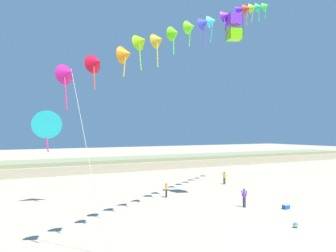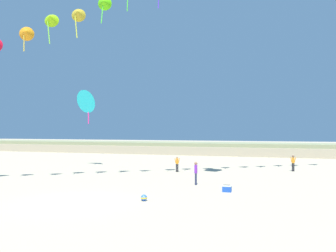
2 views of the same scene
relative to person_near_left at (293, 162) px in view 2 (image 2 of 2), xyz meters
The scene contains 8 objects.
ground_plane 22.96m from the person_near_left, 120.18° to the right, with size 240.00×240.00×0.00m, color tan.
dune_ridge 25.21m from the person_near_left, 117.23° to the left, with size 120.00×9.53×1.95m.
person_near_left is the anchor object (origin of this frame).
person_near_right 11.36m from the person_near_left, 158.58° to the right, with size 0.48×0.36×1.52m.
person_mid_center 13.35m from the person_near_left, 120.84° to the right, with size 0.31×0.58×1.69m.
large_kite_low_lead 22.73m from the person_near_left, behind, with size 2.94×2.18×4.01m.
beach_cooler 14.36m from the person_near_left, 106.98° to the right, with size 0.58×0.41×0.46m.
beach_ball 19.94m from the person_near_left, 114.15° to the right, with size 0.36×0.36×0.36m.
Camera 2 is at (11.19, -16.97, 3.99)m, focal length 38.00 mm.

